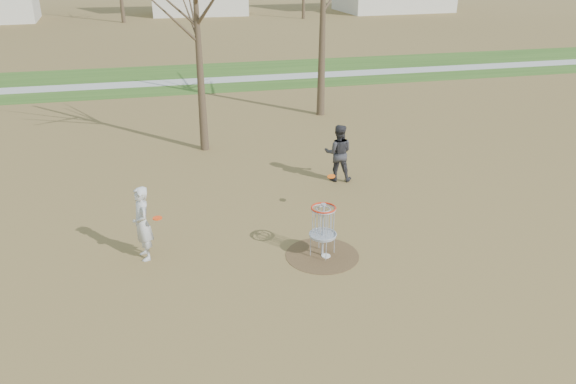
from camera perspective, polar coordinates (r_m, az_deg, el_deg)
The scene contains 9 objects.
ground at distance 13.79m, azimuth 3.49°, elevation -6.44°, with size 160.00×160.00×0.00m, color brown.
green_band at distance 33.30m, azimuth -7.12°, elevation 11.58°, with size 160.00×8.00×0.01m, color #2D5119.
footpath at distance 32.33m, azimuth -6.90°, elevation 11.24°, with size 160.00×1.50×0.01m, color #9E9E99.
dirt_circle at distance 13.79m, azimuth 3.49°, elevation -6.43°, with size 1.80×1.80×0.01m, color #47331E.
player_standing at distance 13.68m, azimuth -14.59°, elevation -3.12°, with size 0.67×0.44×1.83m, color beige.
player_throwing at distance 17.84m, azimuth 5.14°, elevation 3.98°, with size 0.89×0.70×1.84m, color #302F34.
disc_grounded at distance 13.73m, azimuth 3.88°, elevation -6.50°, with size 0.22×0.22×0.02m, color silver.
discs_in_play at distance 14.23m, azimuth -3.29°, elevation -0.25°, with size 4.92×1.80×0.08m.
disc_golf_basket at distance 13.35m, azimuth 3.59°, elevation -3.05°, with size 0.64×0.64×1.35m.
Camera 1 is at (-3.58, -11.38, 6.92)m, focal length 35.00 mm.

